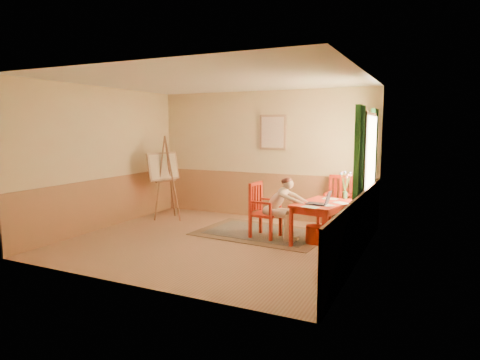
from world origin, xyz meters
The scene contains 14 objects.
room centered at (0.00, 0.00, 1.40)m, with size 5.04×4.54×2.84m.
wainscot centered at (0.00, 0.80, 0.50)m, with size 5.00×4.50×1.00m.
window centered at (2.42, 1.10, 1.35)m, with size 0.12×2.01×2.20m.
wall_portrait centered at (0.25, 2.20, 1.90)m, with size 0.60×0.05×0.76m.
rug centered at (0.55, 0.90, 0.01)m, with size 2.51×1.76×0.02m.
table centered at (1.74, 0.76, 0.63)m, with size 0.91×1.30×0.72m.
chair_left centered at (0.67, 0.64, 0.51)m, with size 0.51×0.49×1.02m.
chair_back centered at (1.77, 1.88, 0.53)m, with size 0.49×0.51×1.06m.
figure centered at (1.01, 0.62, 0.63)m, with size 0.86×0.40×1.14m.
laptop centered at (1.76, 0.51, 0.77)m, with size 0.40×0.25×0.24m.
papers centered at (1.84, 0.68, 0.72)m, with size 0.69×1.14×0.00m.
vase centered at (2.02, 1.29, 0.95)m, with size 0.19×0.25×0.51m.
wastebasket centered at (1.64, 0.63, 0.16)m, with size 0.30×0.30×0.32m, color red.
easel centered at (-1.90, 1.20, 1.08)m, with size 0.69×0.82×1.83m.
Camera 1 is at (3.49, -6.26, 2.01)m, focal length 31.06 mm.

